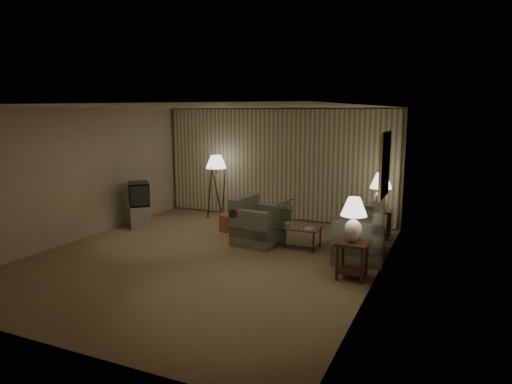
% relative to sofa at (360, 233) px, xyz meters
% --- Properties ---
extents(ground, '(7.00, 7.00, 0.00)m').
position_rel_sofa_xyz_m(ground, '(-2.50, -1.36, -0.38)').
color(ground, tan).
rests_on(ground, ground).
extents(room_shell, '(6.04, 7.02, 2.72)m').
position_rel_sofa_xyz_m(room_shell, '(-2.48, 0.15, 1.36)').
color(room_shell, beige).
rests_on(room_shell, ground).
extents(sofa, '(1.95, 1.32, 0.77)m').
position_rel_sofa_xyz_m(sofa, '(0.00, 0.00, 0.00)').
color(sofa, gray).
rests_on(sofa, ground).
extents(armchair, '(1.05, 1.02, 0.74)m').
position_rel_sofa_xyz_m(armchair, '(-1.98, -0.20, -0.01)').
color(armchair, gray).
rests_on(armchair, ground).
extents(side_table_near, '(0.49, 0.49, 0.60)m').
position_rel_sofa_xyz_m(side_table_near, '(0.15, -1.35, 0.02)').
color(side_table_near, '#361B0E').
rests_on(side_table_near, ground).
extents(side_table_far, '(0.50, 0.42, 0.60)m').
position_rel_sofa_xyz_m(side_table_far, '(0.15, 1.25, 0.02)').
color(side_table_far, '#361B0E').
rests_on(side_table_far, ground).
extents(table_lamp_near, '(0.41, 0.41, 0.71)m').
position_rel_sofa_xyz_m(table_lamp_near, '(0.15, -1.35, 0.64)').
color(table_lamp_near, silver).
rests_on(table_lamp_near, side_table_near).
extents(table_lamp_far, '(0.45, 0.45, 0.77)m').
position_rel_sofa_xyz_m(table_lamp_far, '(0.15, 1.25, 0.67)').
color(table_lamp_far, silver).
rests_on(table_lamp_far, side_table_far).
extents(coffee_table, '(1.08, 0.59, 0.41)m').
position_rel_sofa_xyz_m(coffee_table, '(-1.26, -0.10, -0.11)').
color(coffee_table, silver).
rests_on(coffee_table, ground).
extents(tv_cabinet, '(1.14, 1.14, 0.50)m').
position_rel_sofa_xyz_m(tv_cabinet, '(-5.05, -0.03, -0.13)').
color(tv_cabinet, '#AAABAD').
rests_on(tv_cabinet, ground).
extents(crt_tv, '(1.05, 1.05, 0.53)m').
position_rel_sofa_xyz_m(crt_tv, '(-5.05, -0.03, 0.38)').
color(crt_tv, black).
rests_on(crt_tv, tv_cabinet).
extents(floor_lamp, '(0.51, 0.51, 1.56)m').
position_rel_sofa_xyz_m(floor_lamp, '(-3.86, 1.49, 0.43)').
color(floor_lamp, '#361B0E').
rests_on(floor_lamp, ground).
extents(ottoman, '(0.60, 0.60, 0.37)m').
position_rel_sofa_xyz_m(ottoman, '(-2.96, 0.52, -0.20)').
color(ottoman, '#984A33').
rests_on(ottoman, ground).
extents(vase, '(0.19, 0.19, 0.17)m').
position_rel_sofa_xyz_m(vase, '(-1.41, -0.10, 0.12)').
color(vase, silver).
rests_on(vase, coffee_table).
extents(flowers, '(0.49, 0.45, 0.48)m').
position_rel_sofa_xyz_m(flowers, '(-1.41, -0.10, 0.44)').
color(flowers, '#476B2F').
rests_on(flowers, vase).
extents(book, '(0.20, 0.25, 0.02)m').
position_rel_sofa_xyz_m(book, '(-1.01, -0.20, 0.04)').
color(book, olive).
rests_on(book, coffee_table).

